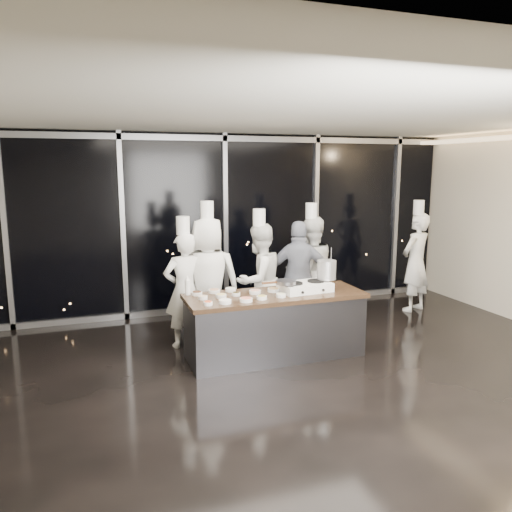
{
  "coord_description": "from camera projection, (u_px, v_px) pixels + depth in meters",
  "views": [
    {
      "loc": [
        -2.41,
        -5.26,
        2.61
      ],
      "look_at": [
        -0.17,
        1.2,
        1.38
      ],
      "focal_mm": 35.0,
      "sensor_mm": 36.0,
      "label": 1
    }
  ],
  "objects": [
    {
      "name": "demo_counter",
      "position": [
        275.0,
        325.0,
        6.89
      ],
      "size": [
        2.46,
        0.86,
        0.9
      ],
      "color": "#3D3C42",
      "rests_on": "ground"
    },
    {
      "name": "chef_side",
      "position": [
        416.0,
        261.0,
        9.05
      ],
      "size": [
        0.77,
        0.64,
        2.03
      ],
      "rotation": [
        0.0,
        0.0,
        3.52
      ],
      "color": "silver",
      "rests_on": "ground"
    },
    {
      "name": "chef_left",
      "position": [
        208.0,
        280.0,
        7.38
      ],
      "size": [
        1.04,
        0.8,
        2.13
      ],
      "rotation": [
        0.0,
        0.0,
        2.92
      ],
      "color": "silver",
      "rests_on": "ground"
    },
    {
      "name": "chef_far_left",
      "position": [
        185.0,
        289.0,
        7.23
      ],
      "size": [
        0.66,
        0.48,
        1.92
      ],
      "rotation": [
        0.0,
        0.0,
        3.27
      ],
      "color": "silver",
      "rests_on": "ground"
    },
    {
      "name": "frying_pan",
      "position": [
        285.0,
        282.0,
        6.78
      ],
      "size": [
        0.49,
        0.3,
        0.05
      ],
      "rotation": [
        0.0,
        0.0,
        0.08
      ],
      "color": "gray",
      "rests_on": "stove"
    },
    {
      "name": "window_wall",
      "position": [
        225.0,
        223.0,
        9.04
      ],
      "size": [
        8.9,
        0.11,
        3.2
      ],
      "color": "black",
      "rests_on": "ground"
    },
    {
      "name": "guest",
      "position": [
        299.0,
        276.0,
        7.93
      ],
      "size": [
        1.13,
        0.76,
        1.78
      ],
      "rotation": [
        0.0,
        0.0,
        2.79
      ],
      "color": "#15203A",
      "rests_on": "ground"
    },
    {
      "name": "squeeze_bottle",
      "position": [
        188.0,
        286.0,
        6.74
      ],
      "size": [
        0.07,
        0.07,
        0.27
      ],
      "color": "white",
      "rests_on": "demo_counter"
    },
    {
      "name": "stock_pot",
      "position": [
        327.0,
        270.0,
        7.05
      ],
      "size": [
        0.29,
        0.29,
        0.27
      ],
      "primitive_type": "cylinder",
      "rotation": [
        0.0,
        0.0,
        0.08
      ],
      "color": "silver",
      "rests_on": "stove"
    },
    {
      "name": "chef_right",
      "position": [
        310.0,
        270.0,
        8.33
      ],
      "size": [
        0.94,
        0.76,
        2.03
      ],
      "rotation": [
        0.0,
        0.0,
        3.24
      ],
      "color": "silver",
      "rests_on": "ground"
    },
    {
      "name": "chef_center",
      "position": [
        259.0,
        280.0,
        7.7
      ],
      "size": [
        1.05,
        0.96,
        1.99
      ],
      "rotation": [
        0.0,
        0.0,
        3.58
      ],
      "color": "silver",
      "rests_on": "ground"
    },
    {
      "name": "stove",
      "position": [
        305.0,
        287.0,
        6.94
      ],
      "size": [
        0.73,
        0.49,
        0.14
      ],
      "rotation": [
        0.0,
        0.0,
        0.08
      ],
      "color": "white",
      "rests_on": "demo_counter"
    },
    {
      "name": "prep_bowls",
      "position": [
        242.0,
        295.0,
        6.66
      ],
      "size": [
        1.4,
        0.74,
        0.05
      ],
      "color": "white",
      "rests_on": "demo_counter"
    },
    {
      "name": "ground",
      "position": [
        301.0,
        382.0,
        6.13
      ],
      "size": [
        9.0,
        9.0,
        0.0
      ],
      "primitive_type": "plane",
      "color": "black",
      "rests_on": "ground"
    },
    {
      "name": "room_shell",
      "position": [
        318.0,
        199.0,
        5.79
      ],
      "size": [
        9.02,
        7.02,
        3.21
      ],
      "color": "beige",
      "rests_on": "ground"
    }
  ]
}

